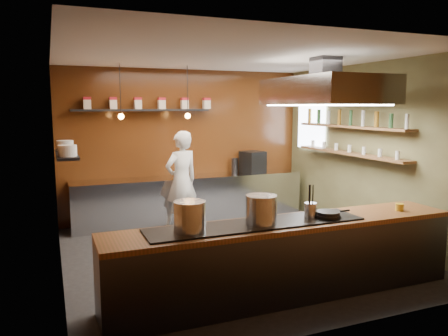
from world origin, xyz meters
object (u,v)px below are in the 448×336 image
stockpot_small (261,210)px  extractor_hood (325,91)px  stockpot_large (190,217)px  chef (182,181)px  espresso_machine (253,162)px

stockpot_small → extractor_hood: bearing=36.7°
stockpot_large → chef: bearing=75.2°
extractor_hood → chef: 3.08m
extractor_hood → espresso_machine: extractor_hood is taller
stockpot_large → espresso_machine: (2.61, 3.90, 0.01)m
espresso_machine → chef: bearing=-178.1°
extractor_hood → stockpot_small: (-1.67, -1.25, -1.40)m
stockpot_small → chef: chef is taller
extractor_hood → stockpot_small: 2.51m
stockpot_large → chef: 3.43m
stockpot_large → extractor_hood: bearing=26.3°
espresso_machine → chef: size_ratio=0.24×
stockpot_large → espresso_machine: bearing=56.2°
extractor_hood → chef: (-1.65, 2.06, -1.59)m
extractor_hood → espresso_machine: (0.09, 2.65, -1.39)m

